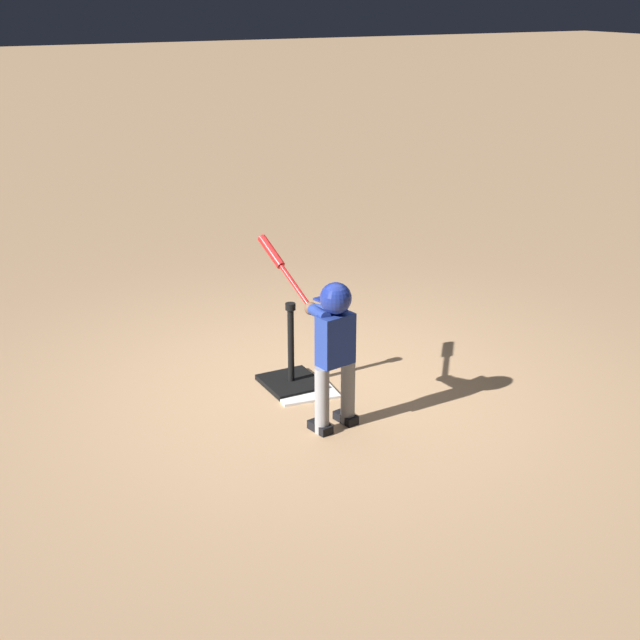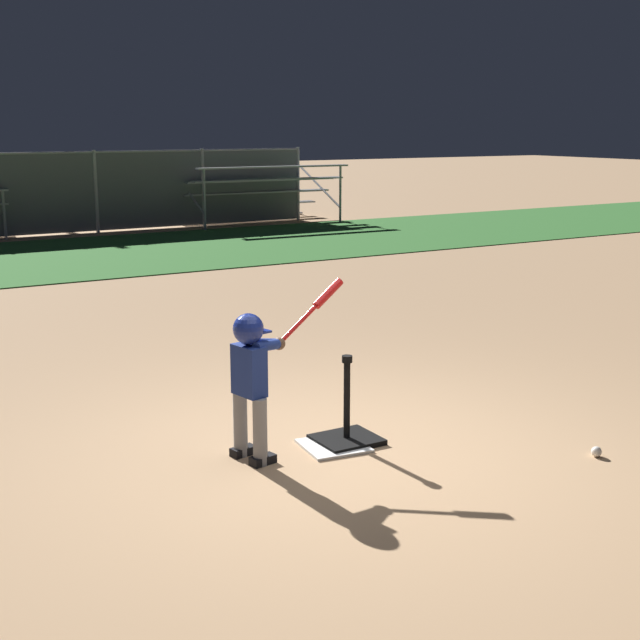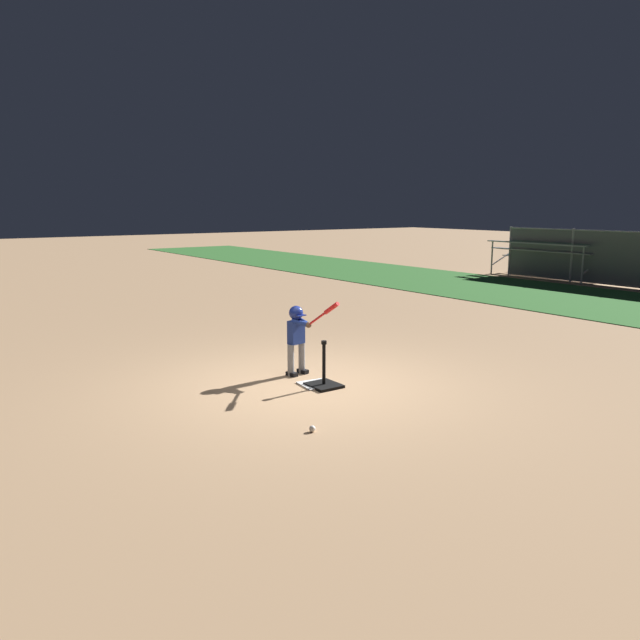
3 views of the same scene
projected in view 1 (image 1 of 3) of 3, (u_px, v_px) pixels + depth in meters
name	position (u px, v px, depth m)	size (l,w,h in m)	color
ground_plane	(321.00, 389.00, 6.69)	(90.00, 90.00, 0.00)	tan
home_plate	(303.00, 389.00, 6.66)	(0.44, 0.44, 0.02)	white
batting_tee	(291.00, 375.00, 6.73)	(0.45, 0.41, 0.66)	black
batter_child	(332.00, 336.00, 5.91)	(0.95, 0.36, 1.19)	gray
baseball	(337.00, 305.00, 8.37)	(0.07, 0.07, 0.07)	white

